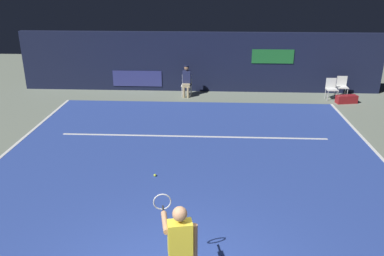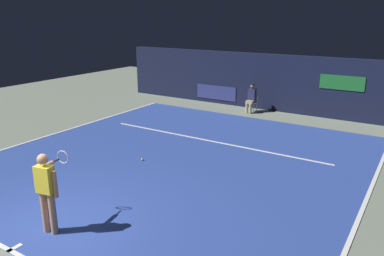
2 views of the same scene
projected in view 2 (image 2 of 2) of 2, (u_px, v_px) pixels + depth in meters
The scene contains 11 objects.
ground_plane at pixel (179, 159), 11.82m from camera, with size 32.13×32.13×0.00m, color gray.
court_surface at pixel (179, 159), 11.82m from camera, with size 10.90×11.51×0.01m, color #2D479E.
line_baseline at pixel (10, 250), 7.20m from camera, with size 10.90×0.10×0.01m, color white.
line_sideline_left at pixel (365, 202), 9.05m from camera, with size 0.10×11.51×0.01m, color white.
line_sideline_right at pixel (63, 131), 14.59m from camera, with size 0.10×11.51×0.01m, color white.
line_service at pixel (211, 141), 13.45m from camera, with size 8.50×0.10×0.01m, color white.
line_centre_mark at pixel (15, 248), 7.28m from camera, with size 0.10×0.30×0.01m, color white.
back_wall at pixel (270, 82), 17.61m from camera, with size 15.87×0.33×2.60m.
tennis_player at pixel (47, 188), 7.56m from camera, with size 0.76×0.93×1.73m.
line_judge_on_chair at pixel (251, 98), 17.29m from camera, with size 0.45×0.54×1.32m.
tennis_ball at pixel (142, 159), 11.64m from camera, with size 0.07×0.07×0.07m, color #CCE033.
Camera 2 is at (6.26, -4.36, 4.31)m, focal length 35.47 mm.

